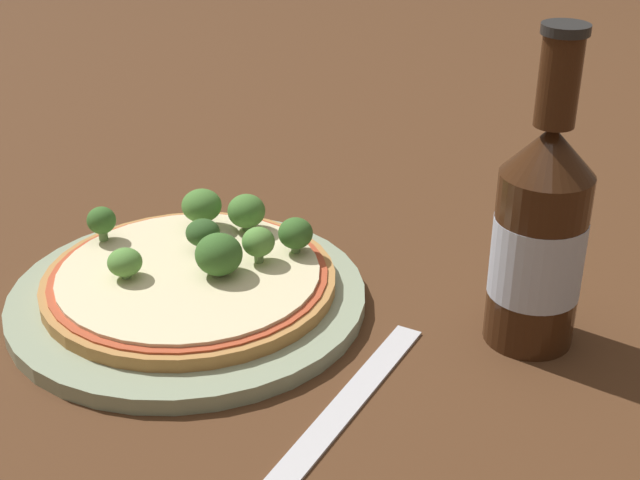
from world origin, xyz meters
TOP-DOWN VIEW (x-y plane):
  - ground_plane at (0.00, 0.00)m, footprint 3.00×3.00m
  - plate at (0.02, 0.01)m, footprint 0.26×0.26m
  - pizza at (0.02, 0.01)m, footprint 0.21×0.21m
  - broccoli_floret_0 at (0.04, 0.02)m, footprint 0.03×0.03m
  - broccoli_floret_1 at (0.00, 0.04)m, footprint 0.03×0.03m
  - broccoli_floret_2 at (0.00, 0.09)m, footprint 0.03×0.03m
  - broccoli_floret_3 at (0.05, 0.08)m, footprint 0.03×0.03m
  - broccoli_floret_4 at (-0.01, -0.03)m, footprint 0.02×0.02m
  - broccoli_floret_5 at (-0.03, 0.07)m, footprint 0.03×0.03m
  - broccoli_floret_6 at (-0.07, -0.00)m, footprint 0.02×0.02m
  - broccoli_floret_7 at (0.04, 0.05)m, footprint 0.02×0.02m
  - beer_bottle at (0.23, 0.13)m, footprint 0.06×0.06m
  - fork at (0.18, -0.01)m, footprint 0.06×0.19m

SIDE VIEW (x-z plane):
  - ground_plane at x=0.00m, z-range 0.00..0.00m
  - fork at x=0.18m, z-range 0.00..0.00m
  - plate at x=0.02m, z-range 0.00..0.01m
  - pizza at x=0.02m, z-range 0.01..0.03m
  - broccoli_floret_4 at x=-0.01m, z-range 0.03..0.05m
  - broccoli_floret_1 at x=0.00m, z-range 0.03..0.05m
  - broccoli_floret_3 at x=0.05m, z-range 0.03..0.06m
  - broccoli_floret_7 at x=0.04m, z-range 0.03..0.06m
  - broccoli_floret_0 at x=0.04m, z-range 0.03..0.06m
  - broccoli_floret_2 at x=0.00m, z-range 0.03..0.06m
  - broccoli_floret_6 at x=-0.07m, z-range 0.03..0.06m
  - broccoli_floret_5 at x=-0.03m, z-range 0.03..0.06m
  - beer_bottle at x=0.23m, z-range -0.03..0.19m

